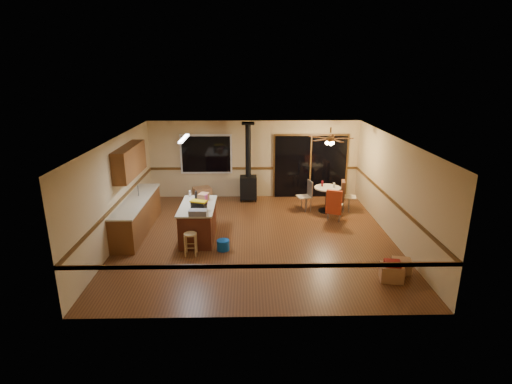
{
  "coord_description": "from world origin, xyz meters",
  "views": [
    {
      "loc": [
        -0.2,
        -9.63,
        4.25
      ],
      "look_at": [
        0.0,
        0.3,
        1.15
      ],
      "focal_mm": 28.0,
      "sensor_mm": 36.0,
      "label": 1
    }
  ],
  "objects_px": {
    "chair_left": "(307,192)",
    "box_under_window": "(202,194)",
    "toolbox_grey": "(198,212)",
    "box_corner_b": "(401,266)",
    "bar_stool": "(191,244)",
    "dining_table": "(327,195)",
    "blue_bucket": "(223,245)",
    "toolbox_black": "(199,206)",
    "chair_right": "(344,192)",
    "wood_stove": "(248,179)",
    "chair_near": "(334,202)",
    "kitchen_island": "(198,222)",
    "box_corner_a": "(391,273)"
  },
  "relations": [
    {
      "from": "chair_near",
      "to": "box_under_window",
      "type": "distance_m",
      "value": 4.48
    },
    {
      "from": "chair_left",
      "to": "box_under_window",
      "type": "relative_size",
      "value": 0.93
    },
    {
      "from": "toolbox_grey",
      "to": "chair_near",
      "type": "xyz_separation_m",
      "value": [
        3.64,
        1.78,
        -0.37
      ]
    },
    {
      "from": "wood_stove",
      "to": "bar_stool",
      "type": "height_order",
      "value": "wood_stove"
    },
    {
      "from": "kitchen_island",
      "to": "bar_stool",
      "type": "xyz_separation_m",
      "value": [
        -0.07,
        -0.98,
        -0.18
      ]
    },
    {
      "from": "toolbox_black",
      "to": "blue_bucket",
      "type": "bearing_deg",
      "value": -34.81
    },
    {
      "from": "kitchen_island",
      "to": "box_corner_b",
      "type": "height_order",
      "value": "kitchen_island"
    },
    {
      "from": "toolbox_grey",
      "to": "chair_right",
      "type": "xyz_separation_m",
      "value": [
        4.13,
        2.73,
        -0.37
      ]
    },
    {
      "from": "box_under_window",
      "to": "blue_bucket",
      "type": "bearing_deg",
      "value": -76.62
    },
    {
      "from": "toolbox_black",
      "to": "box_corner_a",
      "type": "relative_size",
      "value": 0.79
    },
    {
      "from": "blue_bucket",
      "to": "box_corner_b",
      "type": "height_order",
      "value": "box_corner_b"
    },
    {
      "from": "toolbox_grey",
      "to": "dining_table",
      "type": "bearing_deg",
      "value": 36.23
    },
    {
      "from": "bar_stool",
      "to": "box_corner_b",
      "type": "bearing_deg",
      "value": -11.76
    },
    {
      "from": "dining_table",
      "to": "box_corner_b",
      "type": "bearing_deg",
      "value": -77.11
    },
    {
      "from": "wood_stove",
      "to": "box_corner_a",
      "type": "bearing_deg",
      "value": -60.77
    },
    {
      "from": "box_corner_a",
      "to": "box_corner_b",
      "type": "xyz_separation_m",
      "value": [
        0.33,
        0.31,
        -0.02
      ]
    },
    {
      "from": "toolbox_grey",
      "to": "chair_near",
      "type": "height_order",
      "value": "toolbox_grey"
    },
    {
      "from": "toolbox_grey",
      "to": "dining_table",
      "type": "distance_m",
      "value": 4.5
    },
    {
      "from": "toolbox_black",
      "to": "chair_right",
      "type": "bearing_deg",
      "value": 29.48
    },
    {
      "from": "wood_stove",
      "to": "blue_bucket",
      "type": "distance_m",
      "value": 3.89
    },
    {
      "from": "chair_left",
      "to": "kitchen_island",
      "type": "bearing_deg",
      "value": -146.58
    },
    {
      "from": "wood_stove",
      "to": "box_corner_b",
      "type": "distance_m",
      "value": 6.02
    },
    {
      "from": "bar_stool",
      "to": "box_corner_a",
      "type": "height_order",
      "value": "bar_stool"
    },
    {
      "from": "dining_table",
      "to": "chair_right",
      "type": "distance_m",
      "value": 0.53
    },
    {
      "from": "toolbox_black",
      "to": "dining_table",
      "type": "height_order",
      "value": "toolbox_black"
    },
    {
      "from": "wood_stove",
      "to": "box_corner_b",
      "type": "bearing_deg",
      "value": -56.58
    },
    {
      "from": "blue_bucket",
      "to": "toolbox_black",
      "type": "bearing_deg",
      "value": 145.19
    },
    {
      "from": "chair_left",
      "to": "dining_table",
      "type": "bearing_deg",
      "value": -11.67
    },
    {
      "from": "chair_left",
      "to": "box_under_window",
      "type": "bearing_deg",
      "value": 162.68
    },
    {
      "from": "box_corner_a",
      "to": "chair_right",
      "type": "bearing_deg",
      "value": 90.54
    },
    {
      "from": "kitchen_island",
      "to": "toolbox_black",
      "type": "height_order",
      "value": "toolbox_black"
    },
    {
      "from": "box_corner_a",
      "to": "wood_stove",
      "type": "bearing_deg",
      "value": 119.23
    },
    {
      "from": "dining_table",
      "to": "box_under_window",
      "type": "distance_m",
      "value": 4.13
    },
    {
      "from": "chair_right",
      "to": "box_corner_b",
      "type": "bearing_deg",
      "value": -84.7
    },
    {
      "from": "toolbox_black",
      "to": "bar_stool",
      "type": "distance_m",
      "value": 0.99
    },
    {
      "from": "chair_left",
      "to": "box_corner_a",
      "type": "xyz_separation_m",
      "value": [
        1.16,
        -4.32,
        -0.42
      ]
    },
    {
      "from": "bar_stool",
      "to": "box_corner_b",
      "type": "xyz_separation_m",
      "value": [
        4.67,
        -0.97,
        -0.12
      ]
    },
    {
      "from": "wood_stove",
      "to": "bar_stool",
      "type": "relative_size",
      "value": 4.62
    },
    {
      "from": "bar_stool",
      "to": "chair_left",
      "type": "height_order",
      "value": "chair_left"
    },
    {
      "from": "bar_stool",
      "to": "box_under_window",
      "type": "xyz_separation_m",
      "value": [
        -0.17,
        4.08,
        -0.05
      ]
    },
    {
      "from": "toolbox_black",
      "to": "bar_stool",
      "type": "bearing_deg",
      "value": -102.98
    },
    {
      "from": "box_corner_b",
      "to": "blue_bucket",
      "type": "bearing_deg",
      "value": 162.94
    },
    {
      "from": "toolbox_black",
      "to": "chair_right",
      "type": "height_order",
      "value": "toolbox_black"
    },
    {
      "from": "bar_stool",
      "to": "chair_left",
      "type": "distance_m",
      "value": 4.41
    },
    {
      "from": "bar_stool",
      "to": "dining_table",
      "type": "relative_size",
      "value": 0.68
    },
    {
      "from": "kitchen_island",
      "to": "bar_stool",
      "type": "distance_m",
      "value": 1.0
    },
    {
      "from": "toolbox_grey",
      "to": "box_corner_b",
      "type": "relative_size",
      "value": 1.1
    },
    {
      "from": "toolbox_black",
      "to": "box_corner_a",
      "type": "height_order",
      "value": "toolbox_black"
    },
    {
      "from": "dining_table",
      "to": "wood_stove",
      "type": "bearing_deg",
      "value": 155.12
    },
    {
      "from": "blue_bucket",
      "to": "dining_table",
      "type": "height_order",
      "value": "dining_table"
    }
  ]
}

